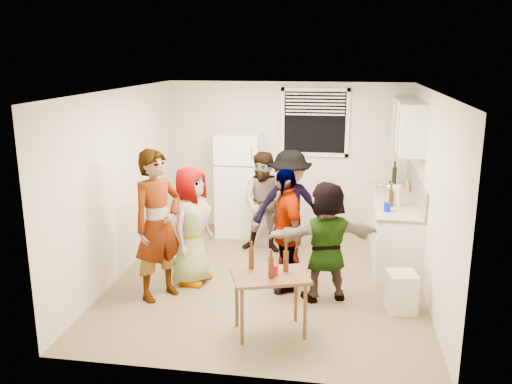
% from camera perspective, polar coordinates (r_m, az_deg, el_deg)
% --- Properties ---
extents(room, '(4.00, 4.50, 2.50)m').
position_cam_1_polar(room, '(7.36, 1.30, -9.22)').
color(room, beige).
rests_on(room, ground).
extents(window, '(1.12, 0.10, 1.06)m').
position_cam_1_polar(window, '(8.97, 6.20, 7.29)').
color(window, white).
rests_on(window, room).
extents(refrigerator, '(0.70, 0.70, 1.70)m').
position_cam_1_polar(refrigerator, '(8.97, -1.77, 0.87)').
color(refrigerator, white).
rests_on(refrigerator, ground).
extents(counter_lower, '(0.60, 2.20, 0.86)m').
position_cam_1_polar(counter_lower, '(8.26, 14.23, -3.80)').
color(counter_lower, white).
rests_on(counter_lower, ground).
extents(countertop, '(0.64, 2.22, 0.04)m').
position_cam_1_polar(countertop, '(8.13, 14.42, -0.78)').
color(countertop, beige).
rests_on(countertop, counter_lower).
extents(backsplash, '(0.03, 2.20, 0.36)m').
position_cam_1_polar(backsplash, '(8.12, 16.51, 0.50)').
color(backsplash, '#B5B1A8').
rests_on(backsplash, countertop).
extents(upper_cabinets, '(0.34, 1.60, 0.70)m').
position_cam_1_polar(upper_cabinets, '(8.14, 15.69, 6.84)').
color(upper_cabinets, white).
rests_on(upper_cabinets, room).
extents(kettle, '(0.25, 0.23, 0.18)m').
position_cam_1_polar(kettle, '(8.52, 13.87, 0.08)').
color(kettle, silver).
rests_on(kettle, countertop).
extents(paper_towel, '(0.13, 0.13, 0.28)m').
position_cam_1_polar(paper_towel, '(7.77, 14.51, -1.33)').
color(paper_towel, white).
rests_on(paper_towel, countertop).
extents(wine_bottle, '(0.07, 0.07, 0.29)m').
position_cam_1_polar(wine_bottle, '(8.96, 14.29, 0.75)').
color(wine_bottle, black).
rests_on(wine_bottle, countertop).
extents(beer_bottle_counter, '(0.06, 0.06, 0.23)m').
position_cam_1_polar(beer_bottle_counter, '(7.69, 13.97, -1.47)').
color(beer_bottle_counter, '#47230C').
rests_on(beer_bottle_counter, countertop).
extents(blue_cup, '(0.09, 0.09, 0.12)m').
position_cam_1_polar(blue_cup, '(7.42, 13.61, -2.02)').
color(blue_cup, '#0319DA').
rests_on(blue_cup, countertop).
extents(picture_frame, '(0.02, 0.20, 0.16)m').
position_cam_1_polar(picture_frame, '(8.63, 15.63, 0.70)').
color(picture_frame, '#E6BB4B').
rests_on(picture_frame, countertop).
extents(trash_bin, '(0.37, 0.37, 0.47)m').
position_cam_1_polar(trash_bin, '(6.66, 15.07, -10.02)').
color(trash_bin, silver).
rests_on(trash_bin, ground).
extents(serving_table, '(0.92, 0.76, 0.67)m').
position_cam_1_polar(serving_table, '(6.10, 1.47, -14.52)').
color(serving_table, brown).
rests_on(serving_table, ground).
extents(beer_bottle_table, '(0.06, 0.06, 0.22)m').
position_cam_1_polar(beer_bottle_table, '(5.91, 3.14, -8.29)').
color(beer_bottle_table, '#47230C').
rests_on(beer_bottle_table, serving_table).
extents(red_cup, '(0.08, 0.08, 0.11)m').
position_cam_1_polar(red_cup, '(5.81, 1.95, -8.67)').
color(red_cup, '#B20622').
rests_on(red_cup, serving_table).
extents(guest_grey, '(1.70, 1.12, 0.50)m').
position_cam_1_polar(guest_grey, '(7.36, -6.65, -9.31)').
color(guest_grey, gray).
rests_on(guest_grey, ground).
extents(guest_stripe, '(1.92, 1.61, 0.45)m').
position_cam_1_polar(guest_stripe, '(7.00, -9.96, -10.72)').
color(guest_stripe, '#141933').
rests_on(guest_stripe, ground).
extents(guest_back_left, '(0.86, 1.59, 0.58)m').
position_cam_1_polar(guest_back_left, '(8.38, 1.00, -6.19)').
color(guest_back_left, brown).
rests_on(guest_back_left, ground).
extents(guest_back_right, '(1.37, 1.83, 0.61)m').
position_cam_1_polar(guest_back_right, '(7.96, 3.46, -7.36)').
color(guest_back_right, '#444348').
rests_on(guest_back_right, ground).
extents(guest_black, '(1.82, 1.50, 0.39)m').
position_cam_1_polar(guest_black, '(7.12, 3.02, -10.05)').
color(guest_black, black).
rests_on(guest_black, ground).
extents(guest_orange, '(1.80, 1.87, 0.44)m').
position_cam_1_polar(guest_orange, '(6.90, 7.19, -11.02)').
color(guest_orange, '#D16E4A').
rests_on(guest_orange, ground).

